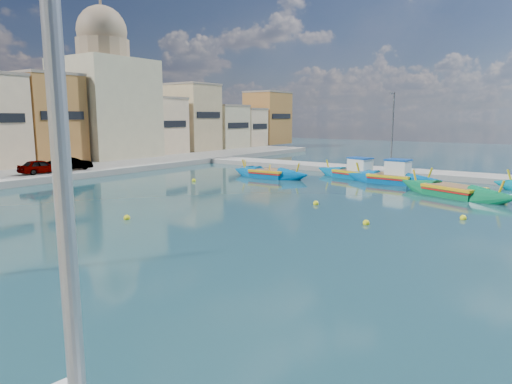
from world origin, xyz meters
TOP-DOWN VIEW (x-y plane):
  - ground at (0.00, 0.00)m, footprint 160.00×160.00m
  - east_quay at (18.00, 0.00)m, footprint 4.00×70.00m
  - north_quay at (0.00, 32.00)m, footprint 80.00×8.00m
  - north_townhouses at (6.68, 39.36)m, footprint 83.20×7.87m
  - church_block at (10.00, 40.00)m, footprint 10.00×10.00m
  - quay_street_lamp at (17.44, 6.00)m, footprint 1.18×0.16m
  - luzzu_turquoise_cabin at (13.06, 7.80)m, footprint 4.44×9.65m
  - luzzu_blue_cabin at (11.80, 3.91)m, footprint 2.93×9.22m
  - luzzu_cyan_mid at (9.61, 16.59)m, footprint 5.28×7.52m
  - luzzu_green at (8.85, 14.57)m, footprint 2.31×8.49m
  - luzzu_blue_south at (7.96, -1.87)m, footprint 5.83×9.77m
  - mooring_buoys at (0.30, 5.29)m, footprint 24.41×23.01m

SIDE VIEW (x-z plane):
  - ground at x=0.00m, z-range 0.00..0.00m
  - mooring_buoys at x=0.30m, z-range -0.10..0.26m
  - luzzu_cyan_mid at x=9.61m, z-range -0.89..1.36m
  - east_quay at x=18.00m, z-range 0.00..0.50m
  - luzzu_green at x=8.85m, z-range -1.05..1.62m
  - luzzu_blue_south at x=7.96m, z-range -1.11..1.69m
  - north_quay at x=0.00m, z-range 0.00..0.60m
  - luzzu_turquoise_cabin at x=13.06m, z-range -1.15..1.88m
  - luzzu_blue_cabin at x=11.80m, z-range -1.21..2.00m
  - quay_street_lamp at x=17.44m, z-range 0.34..8.34m
  - north_townhouses at x=6.68m, z-range -0.10..10.09m
  - church_block at x=10.00m, z-range -1.14..17.96m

